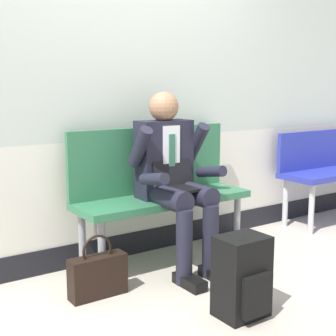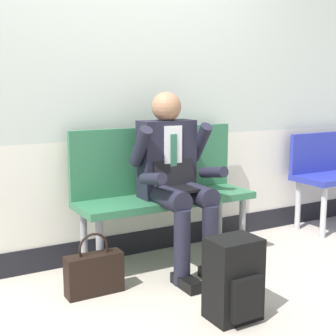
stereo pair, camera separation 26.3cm
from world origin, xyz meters
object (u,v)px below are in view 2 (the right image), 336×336
Objects in this scene: handbag at (94,273)px; backpack at (234,280)px; person_seated at (175,176)px; bench_with_person at (161,184)px.

backpack is at bearing -51.05° from handbag.
person_seated is at bearing 10.90° from handbag.
handbag is at bearing -153.22° from bench_with_person.
bench_with_person is 1.09m from backpack.
bench_with_person is at bearing 90.00° from person_seated.
backpack is 1.18× the size of handbag.
bench_with_person is 0.23m from person_seated.
person_seated reaches higher than handbag.
person_seated is 2.68× the size of backpack.
bench_with_person reaches higher than backpack.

